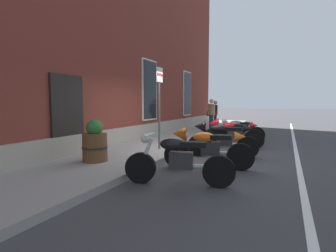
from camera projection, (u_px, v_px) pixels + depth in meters
name	position (u px, v px, depth m)	size (l,w,h in m)	color
ground_plane	(183.00, 154.00, 8.22)	(140.00, 140.00, 0.00)	#38383A
sidewalk	(149.00, 148.00, 8.71)	(29.02, 2.43, 0.15)	gray
lane_stripe	(298.00, 163.00, 6.92)	(29.02, 0.12, 0.01)	silver
brick_pub_facade	(48.00, 14.00, 10.05)	(23.02, 6.29, 9.88)	maroon
motorcycle_black_naked	(177.00, 160.00, 5.02)	(0.74, 2.08, 0.98)	black
motorcycle_orange_sport	(205.00, 146.00, 6.27)	(0.74, 2.09, 1.01)	black
motorcycle_black_sport	(220.00, 137.00, 7.66)	(0.70, 2.01, 1.06)	black
motorcycle_red_sport	(230.00, 132.00, 9.09)	(0.65, 2.06, 1.03)	black
motorcycle_grey_naked	(238.00, 131.00, 10.50)	(0.66, 1.98, 0.94)	black
pedestrian_tan_coat	(211.00, 113.00, 13.78)	(0.52, 0.52, 1.63)	#2D3351
pedestrian_dark_jacket	(215.00, 113.00, 14.33)	(0.65, 0.26, 1.55)	#38332D
parking_sign	(159.00, 96.00, 8.07)	(0.36, 0.07, 2.52)	#4C4C51
barrel_planter	(95.00, 143.00, 6.45)	(0.62, 0.62, 1.02)	brown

